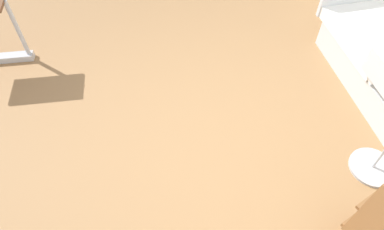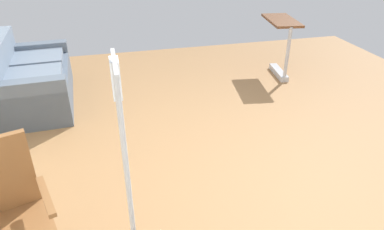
{
  "view_description": "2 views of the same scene",
  "coord_description": "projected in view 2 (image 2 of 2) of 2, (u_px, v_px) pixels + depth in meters",
  "views": [
    {
      "loc": [
        0.7,
        2.24,
        3.02
      ],
      "look_at": [
        0.21,
        0.47,
        0.74
      ],
      "focal_mm": 33.34,
      "sensor_mm": 36.0,
      "label": 1
    },
    {
      "loc": [
        -2.66,
        1.02,
        2.11
      ],
      "look_at": [
        -0.07,
        0.37,
        0.64
      ],
      "focal_mm": 32.84,
      "sensor_mm": 36.0,
      "label": 2
    }
  ],
  "objects": [
    {
      "name": "ground_plane",
      "position": [
        226.0,
        164.0,
        3.5
      ],
      "size": [
        7.4,
        7.4,
        0.0
      ],
      "primitive_type": "plane",
      "color": "#9E7247"
    },
    {
      "name": "couch",
      "position": [
        33.0,
        81.0,
        4.54
      ],
      "size": [
        1.64,
        0.93,
        0.85
      ],
      "color": "slate",
      "rests_on": "ground"
    },
    {
      "name": "rocking_chair",
      "position": [
        9.0,
        221.0,
        2.16
      ],
      "size": [
        0.87,
        0.68,
        1.05
      ],
      "color": "brown",
      "rests_on": "ground"
    },
    {
      "name": "overbed_table",
      "position": [
        281.0,
        41.0,
        5.33
      ],
      "size": [
        0.87,
        0.51,
        0.84
      ],
      "color": "#B2B5BA",
      "rests_on": "ground"
    }
  ]
}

